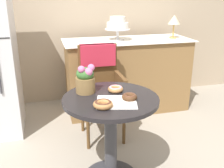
# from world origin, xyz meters

# --- Properties ---
(back_wall) EXTENTS (4.80, 0.10, 2.70)m
(back_wall) POSITION_xyz_m (0.00, 1.85, 1.35)
(back_wall) COLOR tan
(back_wall) RESTS_ON ground
(cafe_table) EXTENTS (0.72, 0.72, 0.72)m
(cafe_table) POSITION_xyz_m (0.00, 0.00, 0.51)
(cafe_table) COLOR black
(cafe_table) RESTS_ON ground
(wicker_chair) EXTENTS (0.42, 0.45, 0.95)m
(wicker_chair) POSITION_xyz_m (0.08, 0.76, 0.64)
(wicker_chair) COLOR brown
(wicker_chair) RESTS_ON ground
(paper_napkin) EXTENTS (0.33, 0.31, 0.00)m
(paper_napkin) POSITION_xyz_m (0.02, -0.10, 0.72)
(paper_napkin) COLOR white
(paper_napkin) RESTS_ON cafe_table
(donut_front) EXTENTS (0.11, 0.11, 0.04)m
(donut_front) POSITION_xyz_m (0.12, -0.07, 0.74)
(donut_front) COLOR #4C2D19
(donut_front) RESTS_ON cafe_table
(donut_mid) EXTENTS (0.12, 0.12, 0.04)m
(donut_mid) POSITION_xyz_m (0.07, 0.11, 0.74)
(donut_mid) COLOR #AD7542
(donut_mid) RESTS_ON cafe_table
(donut_side) EXTENTS (0.14, 0.14, 0.04)m
(donut_side) POSITION_xyz_m (-0.09, -0.16, 0.74)
(donut_side) COLOR #AD7542
(donut_side) RESTS_ON cafe_table
(flower_vase) EXTENTS (0.15, 0.15, 0.22)m
(flower_vase) POSITION_xyz_m (-0.16, 0.15, 0.83)
(flower_vase) COLOR brown
(flower_vase) RESTS_ON cafe_table
(display_counter) EXTENTS (1.56, 0.62, 0.90)m
(display_counter) POSITION_xyz_m (0.55, 1.30, 0.45)
(display_counter) COLOR olive
(display_counter) RESTS_ON ground
(tiered_cake_stand) EXTENTS (0.30, 0.30, 0.28)m
(tiered_cake_stand) POSITION_xyz_m (0.42, 1.30, 1.08)
(tiered_cake_stand) COLOR silver
(tiered_cake_stand) RESTS_ON display_counter
(table_lamp) EXTENTS (0.15, 0.15, 0.28)m
(table_lamp) POSITION_xyz_m (1.13, 1.26, 1.12)
(table_lamp) COLOR #B28C47
(table_lamp) RESTS_ON display_counter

